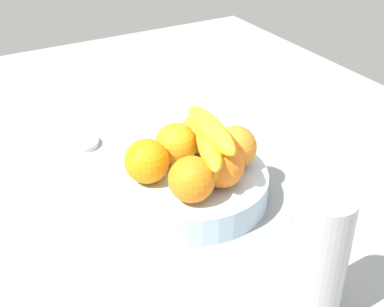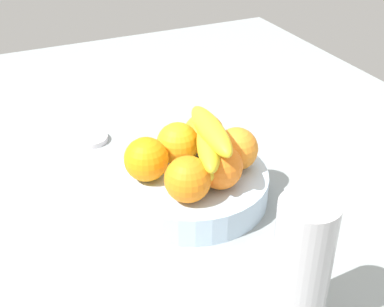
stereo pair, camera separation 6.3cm
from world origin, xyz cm
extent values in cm
cube|color=gray|center=(0.00, 0.00, -1.50)|extent=(180.00, 140.00, 3.00)
cylinder|color=silver|center=(-1.49, 2.92, 2.58)|extent=(26.62, 26.62, 5.16)
sphere|color=orange|center=(-5.98, 2.24, 8.93)|extent=(7.55, 7.55, 7.55)
sphere|color=orange|center=(-3.34, -4.67, 8.93)|extent=(7.55, 7.55, 7.55)
sphere|color=orange|center=(5.04, -0.84, 8.93)|extent=(7.55, 7.55, 7.55)
sphere|color=orange|center=(3.91, 5.49, 8.93)|extent=(7.55, 7.55, 7.55)
sphere|color=orange|center=(0.45, 10.69, 8.93)|extent=(7.55, 7.55, 7.55)
sphere|color=orange|center=(-7.15, 7.88, 8.93)|extent=(7.55, 7.55, 7.55)
ellipsoid|color=yellow|center=(0.64, 5.83, 7.16)|extent=(11.34, 16.94, 4.00)
ellipsoid|color=yellow|center=(1.22, 5.71, 9.36)|extent=(15.54, 14.06, 4.00)
ellipsoid|color=gold|center=(0.52, 5.04, 11.56)|extent=(17.20, 10.38, 4.00)
ellipsoid|color=yellow|center=(0.45, 5.65, 13.76)|extent=(17.36, 6.06, 4.00)
cylinder|color=#B8B6B9|center=(29.70, 3.37, 9.73)|extent=(7.35, 7.35, 19.45)
cylinder|color=white|center=(-28.81, -7.94, 0.54)|extent=(7.03, 7.03, 1.08)
camera|label=1|loc=(65.34, -34.87, 55.57)|focal=49.62mm
camera|label=2|loc=(68.23, -29.22, 55.57)|focal=49.62mm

